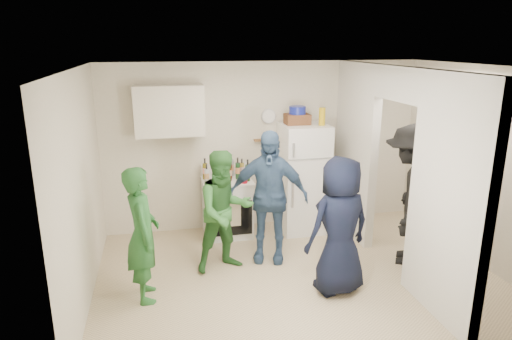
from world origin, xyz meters
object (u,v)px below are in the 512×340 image
Objects in this scene: yellow_cup_stack_top at (322,117)px; person_green_left at (143,234)px; blue_bowl at (297,110)px; stove at (227,208)px; wicker_basket at (297,119)px; person_navy at (340,226)px; person_denim at (268,197)px; person_green_center at (225,211)px; person_nook at (409,195)px; fridge at (303,178)px.

person_green_left is at bearing -151.20° from yellow_cup_stack_top.
blue_bowl reaches higher than person_green_left.
stove is 1.64m from wicker_basket.
person_green_left is at bearing -127.32° from stove.
wicker_basket is at bearing -59.46° from person_green_left.
person_denim is at bearing -71.31° from person_navy.
stove is 3.53× the size of blue_bowl.
blue_bowl is 0.96× the size of yellow_cup_stack_top.
blue_bowl reaches higher than person_navy.
blue_bowl is at bearing 26.43° from person_green_center.
person_nook is at bearing -56.93° from yellow_cup_stack_top.
yellow_cup_stack_top is (0.32, -0.15, -0.08)m from blue_bowl.
wicker_basket reaches higher than person_denim.
yellow_cup_stack_top reaches higher than person_green_center.
person_navy is at bearing -34.04° from person_nook.
yellow_cup_stack_top is 1.51m from person_denim.
person_navy is 0.88× the size of person_nook.
blue_bowl is 2.89m from person_green_left.
yellow_cup_stack_top reaches higher than stove.
person_denim is 1.09× the size of person_navy.
blue_bowl is at bearing 1.10° from stove.
fridge reaches higher than person_green_center.
wicker_basket is 2.84m from person_green_left.
blue_bowl is (-0.10, 0.05, 1.01)m from fridge.
blue_bowl is 0.13× the size of person_nook.
person_green_left is (-2.52, -1.39, -0.98)m from yellow_cup_stack_top.
person_denim is 0.96× the size of person_nook.
blue_bowl is 0.15× the size of person_navy.
person_denim reaches higher than person_green_left.
blue_bowl reaches higher than yellow_cup_stack_top.
yellow_cup_stack_top is at bearing -115.77° from person_navy.
wicker_basket is 1.39m from person_denim.
person_nook is (0.77, -1.18, -0.84)m from yellow_cup_stack_top.
person_navy is (1.17, -0.80, 0.03)m from person_green_center.
blue_bowl reaches higher than fridge.
person_nook reaches higher than wicker_basket.
person_nook is (1.09, -1.33, -0.79)m from wicker_basket.
person_green_center is (-1.23, -1.05, -0.93)m from wicker_basket.
yellow_cup_stack_top is at bearing -25.11° from blue_bowl.
yellow_cup_stack_top is at bearing -24.44° from fridge.
person_nook is (1.15, 0.52, 0.11)m from person_navy.
person_green_left is at bearing -147.15° from fridge.
person_green_center reaches higher than stove.
blue_bowl is at bearing -59.46° from person_green_left.
wicker_basket is (1.05, 0.02, 1.27)m from stove.
person_navy is (-0.06, -1.85, -0.90)m from wicker_basket.
wicker_basket is (-0.10, 0.05, 0.88)m from fridge.
person_navy is (-0.16, -1.80, -0.02)m from fridge.
person_denim is at bearing -131.11° from fridge.
stove is at bearing -74.86° from person_navy.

